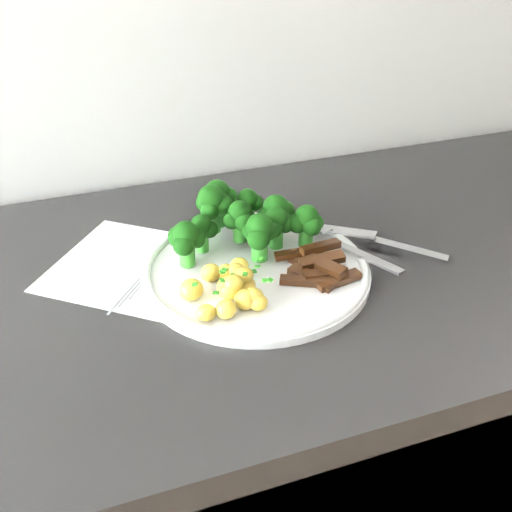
# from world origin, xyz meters

# --- Properties ---
(counter) EXTENTS (2.48, 0.62, 0.93)m
(counter) POSITION_xyz_m (0.04, 1.66, 0.46)
(counter) COLOR black
(counter) RESTS_ON ground
(recipe_paper) EXTENTS (0.34, 0.33, 0.00)m
(recipe_paper) POSITION_xyz_m (-0.08, 1.70, 0.93)
(recipe_paper) COLOR white
(recipe_paper) RESTS_ON counter
(plate) EXTENTS (0.30, 0.30, 0.02)m
(plate) POSITION_xyz_m (0.04, 1.65, 0.94)
(plate) COLOR white
(plate) RESTS_ON counter
(broccoli) EXTENTS (0.21, 0.17, 0.08)m
(broccoli) POSITION_xyz_m (0.04, 1.72, 0.98)
(broccoli) COLOR #266F1E
(broccoli) RESTS_ON plate
(potatoes) EXTENTS (0.11, 0.11, 0.04)m
(potatoes) POSITION_xyz_m (-0.01, 1.60, 0.95)
(potatoes) COLOR #E4C14E
(potatoes) RESTS_ON plate
(beef_strips) EXTENTS (0.11, 0.10, 0.03)m
(beef_strips) POSITION_xyz_m (0.11, 1.61, 0.95)
(beef_strips) COLOR black
(beef_strips) RESTS_ON plate
(fork) EXTENTS (0.08, 0.20, 0.02)m
(fork) POSITION_xyz_m (0.17, 1.65, 0.95)
(fork) COLOR #BBBABF
(fork) RESTS_ON plate
(knife) EXTENTS (0.19, 0.17, 0.03)m
(knife) POSITION_xyz_m (0.23, 1.65, 0.94)
(knife) COLOR #BBBABF
(knife) RESTS_ON plate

